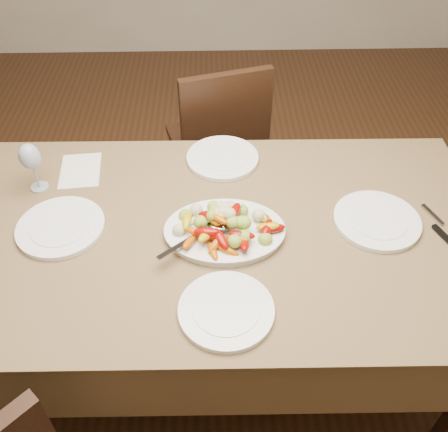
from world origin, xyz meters
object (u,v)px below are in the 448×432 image
plate_left (61,227)px  wine_glass (33,166)px  plate_far (223,158)px  serving_platter (225,232)px  chair_far (215,142)px  dining_table (224,297)px  plate_right (377,221)px  plate_near (226,310)px

plate_left → wine_glass: wine_glass is taller
plate_far → serving_platter: bearing=-90.4°
chair_far → plate_far: chair_far is taller
dining_table → serving_platter: 0.39m
plate_right → plate_near: 0.64m
plate_right → serving_platter: bearing=-175.2°
chair_far → plate_near: size_ratio=3.39×
dining_table → plate_far: bearing=89.3°
plate_left → plate_near: bearing=-32.8°
chair_far → plate_left: (-0.53, -0.90, 0.29)m
dining_table → serving_platter: (0.00, -0.03, 0.39)m
plate_right → plate_far: bearing=144.8°
dining_table → plate_near: 0.52m
chair_far → plate_near: bearing=74.8°
plate_right → plate_near: bearing=-145.9°
chair_far → plate_near: 1.28m
serving_platter → chair_far: bearing=91.5°
dining_table → plate_right: bearing=2.0°
serving_platter → plate_left: bearing=175.7°
plate_far → chair_far: bearing=92.9°
serving_platter → plate_far: serving_platter is taller
serving_platter → wine_glass: size_ratio=1.91×
plate_right → plate_far: (-0.52, 0.37, 0.00)m
plate_near → dining_table: bearing=89.5°
chair_far → plate_right: chair_far is taller
serving_platter → plate_left: serving_platter is taller
dining_table → chair_far: size_ratio=1.94×
dining_table → wine_glass: 0.86m
serving_platter → wine_glass: wine_glass is taller
chair_far → serving_platter: size_ratio=2.43×
serving_platter → plate_far: size_ratio=1.38×
plate_far → plate_near: size_ratio=1.01×
plate_far → wine_glass: 0.71m
plate_left → plate_right: same height
plate_right → wine_glass: size_ratio=1.44×
serving_platter → plate_far: (0.00, 0.41, -0.00)m
dining_table → plate_left: (-0.55, 0.02, 0.39)m
plate_left → plate_far: (0.56, 0.37, 0.00)m
chair_far → serving_platter: 0.98m
plate_right → wine_glass: (-1.20, 0.22, 0.09)m
dining_table → plate_left: size_ratio=6.22×
plate_left → plate_far: same height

